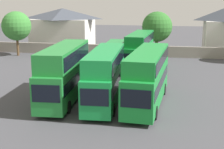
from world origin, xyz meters
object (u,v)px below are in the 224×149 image
object	(u,v)px
tree_left_of_lot	(157,27)
tree_behind_wall	(16,26)
bus_5	(140,49)
bus_3	(148,75)
bus_4	(113,54)
house_terrace_left	(63,28)
bus_1	(64,71)
bus_2	(105,74)

from	to	relation	value
tree_left_of_lot	tree_behind_wall	distance (m)	23.30
bus_5	bus_3	bearing A→B (deg)	11.68
bus_4	tree_left_of_lot	bearing A→B (deg)	155.04
tree_left_of_lot	tree_behind_wall	bearing A→B (deg)	-166.34
bus_5	house_terrace_left	distance (m)	24.00
bus_3	tree_left_of_lot	size ratio (longest dim) A/B	1.63
bus_4	house_terrace_left	distance (m)	21.77
bus_5	house_terrace_left	size ratio (longest dim) A/B	0.93
bus_1	bus_5	xyz separation A→B (m)	(5.32, 15.72, -0.16)
bus_4	house_terrace_left	bearing A→B (deg)	-144.79
bus_2	tree_behind_wall	distance (m)	29.86
bus_1	house_terrace_left	size ratio (longest dim) A/B	0.96
bus_3	bus_2	bearing A→B (deg)	-80.80
bus_5	tree_left_of_lot	bearing A→B (deg)	175.63
bus_1	bus_5	size ratio (longest dim) A/B	1.03
bus_2	tree_left_of_lot	xyz separation A→B (m)	(3.07, 27.95, 1.94)
house_terrace_left	tree_behind_wall	size ratio (longest dim) A/B	1.57
house_terrace_left	bus_1	bearing A→B (deg)	-70.92
bus_4	tree_behind_wall	world-z (taller)	tree_behind_wall
bus_1	bus_2	bearing A→B (deg)	85.10
bus_2	tree_left_of_lot	world-z (taller)	tree_left_of_lot
bus_4	bus_5	size ratio (longest dim) A/B	1.08
bus_3	tree_behind_wall	bearing A→B (deg)	-129.83
house_terrace_left	tree_left_of_lot	size ratio (longest dim) A/B	1.59
bus_4	house_terrace_left	size ratio (longest dim) A/B	1.01
bus_3	house_terrace_left	bearing A→B (deg)	-146.20
bus_2	bus_3	bearing A→B (deg)	92.18
bus_1	bus_3	bearing A→B (deg)	88.51
bus_3	bus_4	xyz separation A→B (m)	(-5.98, 15.30, -0.86)
bus_3	bus_4	size ratio (longest dim) A/B	1.02
bus_2	bus_4	distance (m)	15.85
bus_3	tree_behind_wall	distance (m)	32.21
bus_1	bus_3	size ratio (longest dim) A/B	0.94
bus_1	tree_behind_wall	size ratio (longest dim) A/B	1.51
bus_4	tree_behind_wall	distance (m)	18.89
tree_left_of_lot	tree_behind_wall	xyz separation A→B (m)	(-22.64, -5.50, 0.24)
tree_left_of_lot	tree_behind_wall	world-z (taller)	tree_behind_wall
bus_4	house_terrace_left	xyz separation A→B (m)	(-13.04, 17.33, 1.94)
bus_5	bus_1	bearing A→B (deg)	-15.56
bus_1	bus_3	distance (m)	7.64
bus_2	bus_5	distance (m)	15.87
bus_2	house_terrace_left	xyz separation A→B (m)	(-15.24, 33.00, 1.08)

